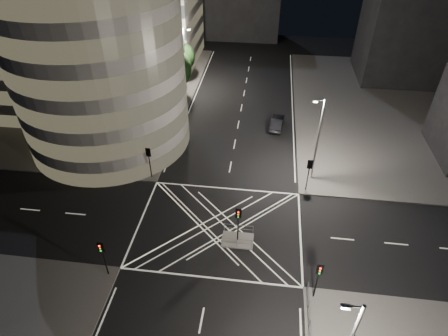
# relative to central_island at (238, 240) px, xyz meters

# --- Properties ---
(ground) EXTENTS (120.00, 120.00, 0.00)m
(ground) POSITION_rel_central_island_xyz_m (-2.00, 1.50, -0.07)
(ground) COLOR black
(ground) RESTS_ON ground
(sidewalk_far_left) EXTENTS (42.00, 42.00, 0.15)m
(sidewalk_far_left) POSITION_rel_central_island_xyz_m (-31.00, 28.50, 0.00)
(sidewalk_far_left) COLOR #54514F
(sidewalk_far_left) RESTS_ON ground
(sidewalk_far_right) EXTENTS (42.00, 42.00, 0.15)m
(sidewalk_far_right) POSITION_rel_central_island_xyz_m (27.00, 28.50, 0.00)
(sidewalk_far_right) COLOR #54514F
(sidewalk_far_right) RESTS_ON ground
(central_island) EXTENTS (3.00, 2.00, 0.15)m
(central_island) POSITION_rel_central_island_xyz_m (0.00, 0.00, 0.00)
(central_island) COLOR slate
(central_island) RESTS_ON ground
(office_tower_curved) EXTENTS (30.00, 29.00, 27.20)m
(office_tower_curved) POSITION_rel_central_island_xyz_m (-22.74, 20.24, 12.58)
(office_tower_curved) COLOR gray
(office_tower_curved) RESTS_ON sidewalk_far_left
(building_right_far) EXTENTS (14.00, 12.00, 15.00)m
(building_right_far) POSITION_rel_central_island_xyz_m (24.00, 41.50, 7.58)
(building_right_far) COLOR black
(building_right_far) RESTS_ON sidewalk_far_right
(tree_a) EXTENTS (3.88, 3.88, 6.27)m
(tree_a) POSITION_rel_central_island_xyz_m (-12.50, 10.50, 4.10)
(tree_a) COLOR black
(tree_a) RESTS_ON sidewalk_far_left
(tree_b) EXTENTS (3.95, 3.95, 6.50)m
(tree_b) POSITION_rel_central_island_xyz_m (-12.50, 16.50, 4.29)
(tree_b) COLOR black
(tree_b) RESTS_ON sidewalk_far_left
(tree_c) EXTENTS (3.72, 3.72, 6.86)m
(tree_c) POSITION_rel_central_island_xyz_m (-12.50, 22.50, 4.78)
(tree_c) COLOR black
(tree_c) RESTS_ON sidewalk_far_left
(tree_d) EXTENTS (5.19, 5.19, 7.72)m
(tree_d) POSITION_rel_central_island_xyz_m (-12.50, 28.50, 4.81)
(tree_d) COLOR black
(tree_d) RESTS_ON sidewalk_far_left
(tree_e) EXTENTS (3.90, 3.90, 6.48)m
(tree_e) POSITION_rel_central_island_xyz_m (-12.50, 34.50, 4.30)
(tree_e) COLOR black
(tree_e) RESTS_ON sidewalk_far_left
(traffic_signal_fl) EXTENTS (0.55, 0.22, 4.00)m
(traffic_signal_fl) POSITION_rel_central_island_xyz_m (-10.80, 8.30, 2.84)
(traffic_signal_fl) COLOR black
(traffic_signal_fl) RESTS_ON sidewalk_far_left
(traffic_signal_nl) EXTENTS (0.55, 0.22, 4.00)m
(traffic_signal_nl) POSITION_rel_central_island_xyz_m (-10.80, -5.30, 2.84)
(traffic_signal_nl) COLOR black
(traffic_signal_nl) RESTS_ON sidewalk_near_left
(traffic_signal_fr) EXTENTS (0.55, 0.22, 4.00)m
(traffic_signal_fr) POSITION_rel_central_island_xyz_m (6.80, 8.30, 2.84)
(traffic_signal_fr) COLOR black
(traffic_signal_fr) RESTS_ON sidewalk_far_right
(traffic_signal_nr) EXTENTS (0.55, 0.22, 4.00)m
(traffic_signal_nr) POSITION_rel_central_island_xyz_m (6.80, -5.30, 2.84)
(traffic_signal_nr) COLOR black
(traffic_signal_nr) RESTS_ON sidewalk_near_right
(traffic_signal_island) EXTENTS (0.55, 0.22, 4.00)m
(traffic_signal_island) POSITION_rel_central_island_xyz_m (0.00, 0.00, 2.84)
(traffic_signal_island) COLOR black
(traffic_signal_island) RESTS_ON central_island
(street_lamp_left_near) EXTENTS (1.25, 0.25, 10.00)m
(street_lamp_left_near) POSITION_rel_central_island_xyz_m (-11.44, 13.50, 5.47)
(street_lamp_left_near) COLOR slate
(street_lamp_left_near) RESTS_ON sidewalk_far_left
(street_lamp_left_far) EXTENTS (1.25, 0.25, 10.00)m
(street_lamp_left_far) POSITION_rel_central_island_xyz_m (-11.44, 31.50, 5.47)
(street_lamp_left_far) COLOR slate
(street_lamp_left_far) RESTS_ON sidewalk_far_left
(street_lamp_right_far) EXTENTS (1.25, 0.25, 10.00)m
(street_lamp_right_far) POSITION_rel_central_island_xyz_m (7.44, 10.50, 5.47)
(street_lamp_right_far) COLOR slate
(street_lamp_right_far) RESTS_ON sidewalk_far_right
(railing_island_south) EXTENTS (2.80, 0.06, 1.10)m
(railing_island_south) POSITION_rel_central_island_xyz_m (0.00, -0.90, 0.62)
(railing_island_south) COLOR slate
(railing_island_south) RESTS_ON central_island
(railing_island_north) EXTENTS (2.80, 0.06, 1.10)m
(railing_island_north) POSITION_rel_central_island_xyz_m (0.00, 0.90, 0.62)
(railing_island_north) COLOR slate
(railing_island_north) RESTS_ON central_island
(sedan) EXTENTS (2.19, 4.86, 1.55)m
(sedan) POSITION_rel_central_island_xyz_m (3.38, 21.39, 0.70)
(sedan) COLOR black
(sedan) RESTS_ON ground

